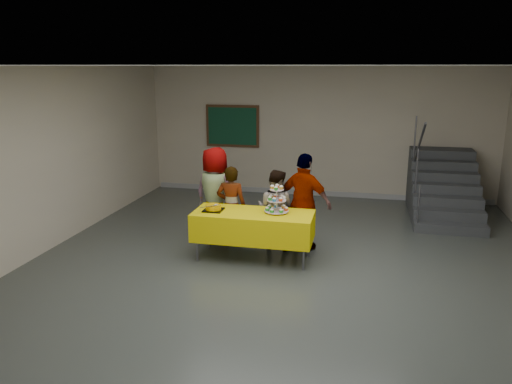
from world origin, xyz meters
The scene contains 10 objects.
room_shell centered at (0.00, 0.02, 2.13)m, with size 10.00×10.04×3.02m.
bake_table centered at (-0.57, 0.74, 0.56)m, with size 1.88×0.78×0.77m.
cupcake_stand centered at (-0.21, 0.81, 0.95)m, with size 0.38×0.38×0.44m.
bear_cake centered at (-1.21, 0.71, 0.83)m, with size 0.32×0.36×0.12m.
schoolchild_a centered at (-1.42, 1.51, 0.83)m, with size 0.81×0.52×1.65m, color slate.
schoolchild_b centered at (-1.07, 1.26, 0.69)m, with size 0.51×0.33×1.39m, color slate.
schoolchild_c centered at (-0.32, 1.33, 0.67)m, with size 0.65×0.51×1.35m, color slate.
schoolchild_d centered at (0.16, 1.31, 0.82)m, with size 0.96×0.40×1.63m, color slate.
staircase centered at (2.70, 4.13, 0.49)m, with size 1.30×2.40×2.04m.
noticeboard centered at (-2.04, 4.96, 1.60)m, with size 1.30×0.05×1.00m.
Camera 1 is at (1.11, -6.55, 3.00)m, focal length 35.00 mm.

